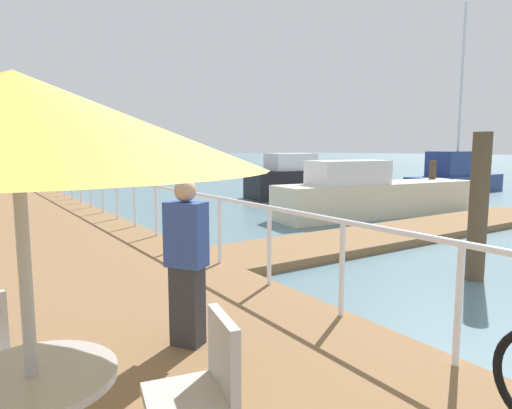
% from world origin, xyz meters
% --- Properties ---
extents(ground_plane, '(300.00, 300.00, 0.00)m').
position_xyz_m(ground_plane, '(0.00, 20.00, 0.00)').
color(ground_plane, slate).
extents(floating_dock, '(12.74, 2.00, 0.18)m').
position_xyz_m(floating_dock, '(2.87, 6.88, 0.09)').
color(floating_dock, olive).
rests_on(floating_dock, ground_plane).
extents(boardwalk_railing, '(0.06, 25.96, 1.08)m').
position_xyz_m(boardwalk_railing, '(-3.15, 7.81, 1.21)').
color(boardwalk_railing, white).
rests_on(boardwalk_railing, boardwalk).
extents(dock_piling_0, '(0.30, 0.30, 2.50)m').
position_xyz_m(dock_piling_0, '(0.66, 3.70, 1.25)').
color(dock_piling_0, brown).
rests_on(dock_piling_0, ground_plane).
extents(dock_piling_2, '(0.25, 0.25, 1.78)m').
position_xyz_m(dock_piling_2, '(8.15, 9.77, 0.89)').
color(dock_piling_2, '#473826').
rests_on(dock_piling_2, ground_plane).
extents(moored_boat_0, '(7.48, 2.43, 1.85)m').
position_xyz_m(moored_boat_0, '(4.78, 9.61, 0.70)').
color(moored_boat_0, beige).
rests_on(moored_boat_0, ground_plane).
extents(moored_boat_1, '(6.58, 2.08, 9.18)m').
position_xyz_m(moored_boat_1, '(14.02, 12.58, 0.75)').
color(moored_boat_1, navy).
rests_on(moored_boat_1, ground_plane).
extents(moored_boat_2, '(5.51, 3.16, 2.01)m').
position_xyz_m(moored_boat_2, '(6.41, 15.20, 0.78)').
color(moored_boat_2, black).
rests_on(moored_boat_2, ground_plane).
extents(cafe_table_round, '(0.80, 0.80, 0.74)m').
position_xyz_m(cafe_table_round, '(-6.33, 1.93, 1.07)').
color(cafe_table_round, '#ADADB2').
rests_on(cafe_table_round, boardwalk).
extents(patio_umbrella, '(2.30, 2.30, 2.18)m').
position_xyz_m(patio_umbrella, '(-6.33, 1.93, 2.35)').
color(patio_umbrella, '#B2B2B7').
rests_on(patio_umbrella, boardwalk).
extents(cafe_chair_0, '(0.55, 0.53, 0.90)m').
position_xyz_m(cafe_chair_0, '(-5.50, 1.75, 0.93)').
color(cafe_chair_0, '#B7B7BC').
rests_on(cafe_chair_0, boardwalk).
extents(pedestrian_0, '(0.38, 0.42, 1.55)m').
position_xyz_m(pedestrian_0, '(-4.86, 3.31, 1.19)').
color(pedestrian_0, '#333338').
rests_on(pedestrian_0, boardwalk).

